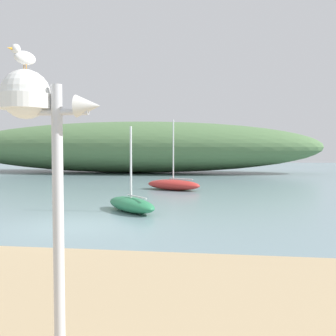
{
  "coord_description": "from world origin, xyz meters",
  "views": [
    {
      "loc": [
        4.72,
        -12.02,
        2.5
      ],
      "look_at": [
        2.17,
        6.16,
        1.58
      ],
      "focal_mm": 41.98,
      "sensor_mm": 36.0,
      "label": 1
    }
  ],
  "objects_px": {
    "mast_structure": "(35,117)",
    "seagull_on_radar": "(23,56)",
    "sailboat_east_reach": "(173,184)",
    "sailboat_far_left": "(131,204)"
  },
  "relations": [
    {
      "from": "sailboat_east_reach",
      "to": "sailboat_far_left",
      "type": "bearing_deg",
      "value": -94.3
    },
    {
      "from": "seagull_on_radar",
      "to": "sailboat_far_left",
      "type": "xyz_separation_m",
      "value": [
        -1.44,
        10.99,
        -3.19
      ]
    },
    {
      "from": "mast_structure",
      "to": "seagull_on_radar",
      "type": "relative_size",
      "value": 9.07
    },
    {
      "from": "sailboat_east_reach",
      "to": "mast_structure",
      "type": "bearing_deg",
      "value": -87.25
    },
    {
      "from": "sailboat_east_reach",
      "to": "sailboat_far_left",
      "type": "height_order",
      "value": "sailboat_east_reach"
    },
    {
      "from": "seagull_on_radar",
      "to": "sailboat_east_reach",
      "type": "height_order",
      "value": "sailboat_east_reach"
    },
    {
      "from": "seagull_on_radar",
      "to": "mast_structure",
      "type": "bearing_deg",
      "value": 8.42
    },
    {
      "from": "mast_structure",
      "to": "sailboat_far_left",
      "type": "distance_m",
      "value": 11.37
    },
    {
      "from": "mast_structure",
      "to": "sailboat_east_reach",
      "type": "height_order",
      "value": "sailboat_east_reach"
    },
    {
      "from": "seagull_on_radar",
      "to": "sailboat_east_reach",
      "type": "xyz_separation_m",
      "value": [
        -0.82,
        19.29,
        -3.16
      ]
    }
  ]
}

